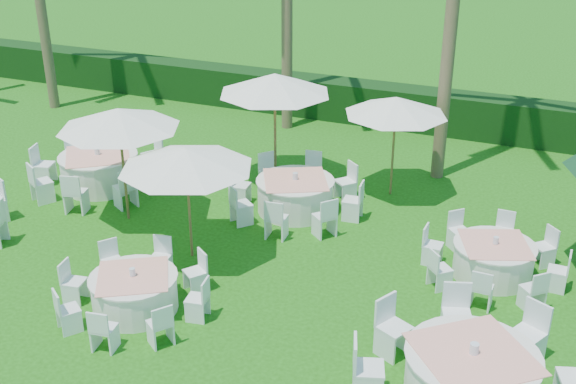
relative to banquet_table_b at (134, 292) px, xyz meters
name	(u,v)px	position (x,y,z in m)	size (l,w,h in m)	color
ground	(137,329)	(0.35, -0.52, -0.37)	(120.00, 120.00, 0.00)	#1C4F0D
hedge	(352,101)	(0.35, 11.48, 0.23)	(34.00, 1.00, 1.20)	black
banquet_table_b	(134,292)	(0.00, 0.00, 0.00)	(2.77, 2.77, 0.85)	white
banquet_table_c	(471,376)	(5.98, -0.15, 0.09)	(3.46, 3.46, 1.05)	white
banquet_table_d	(99,170)	(-3.84, 4.26, 0.08)	(3.35, 3.35, 1.01)	white
banquet_table_e	(295,194)	(1.15, 4.84, 0.05)	(3.15, 3.15, 0.95)	white
banquet_table_f	(493,259)	(5.78, 3.67, 0.00)	(2.76, 2.76, 0.85)	white
umbrella_a	(118,119)	(-2.19, 3.02, 2.02)	(2.65, 2.65, 2.61)	brown
umbrella_b	(186,158)	(-0.02, 2.09, 1.79)	(2.67, 2.67, 2.37)	brown
umbrella_c	(275,84)	(0.06, 6.19, 2.18)	(2.75, 2.75, 2.80)	brown
umbrella_d	(396,106)	(2.94, 6.58, 1.87)	(2.43, 2.43, 2.45)	brown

